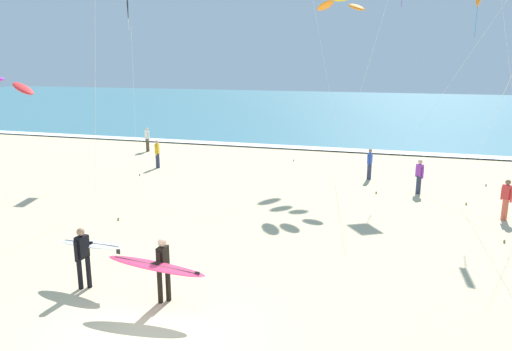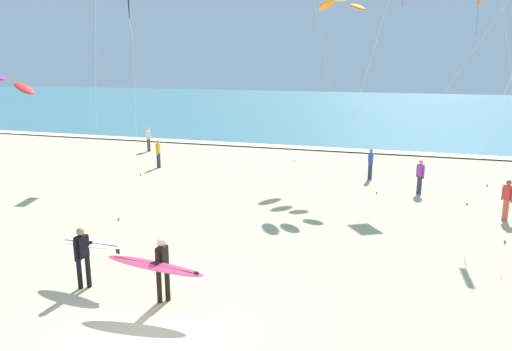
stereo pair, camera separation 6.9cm
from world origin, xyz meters
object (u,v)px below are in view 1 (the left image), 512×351
object	(u,v)px
kite_arc_golden_far	(341,4)
bystander_purple_top	(419,176)
bystander_yellow_top	(157,154)
kite_diamond_charcoal_close	(128,8)
bystander_blue_top	(370,164)
bystander_red_top	(506,200)
surfer_lead	(87,250)
surfer_trailing	(160,266)
bystander_white_top	(147,139)

from	to	relation	value
kite_arc_golden_far	bystander_purple_top	distance (m)	8.95
bystander_purple_top	bystander_yellow_top	world-z (taller)	same
kite_diamond_charcoal_close	bystander_blue_top	bearing A→B (deg)	1.02
kite_diamond_charcoal_close	bystander_red_top	xyz separation A→B (m)	(18.70, -4.89, -7.91)
surfer_lead	kite_arc_golden_far	distance (m)	16.79
surfer_trailing	bystander_red_top	bearing A→B (deg)	45.94
bystander_red_top	bystander_blue_top	bearing A→B (deg)	136.57
kite_diamond_charcoal_close	bystander_red_top	distance (m)	20.89
kite_arc_golden_far	bystander_yellow_top	xyz separation A→B (m)	(-9.95, -0.46, -7.74)
bystander_white_top	bystander_red_top	world-z (taller)	same
surfer_trailing	bystander_blue_top	distance (m)	15.44
surfer_lead	bystander_red_top	xyz separation A→B (m)	(11.83, 9.37, -0.23)
bystander_blue_top	bystander_red_top	bearing A→B (deg)	-43.43
kite_arc_golden_far	bystander_yellow_top	size ratio (longest dim) A/B	5.60
bystander_white_top	bystander_yellow_top	bearing A→B (deg)	-54.94
kite_diamond_charcoal_close	bystander_red_top	bearing A→B (deg)	-14.67
surfer_trailing	kite_diamond_charcoal_close	distance (m)	18.96
bystander_blue_top	surfer_trailing	bearing A→B (deg)	-105.14
bystander_red_top	surfer_lead	bearing A→B (deg)	-141.63
bystander_yellow_top	surfer_lead	bearing A→B (deg)	-69.18
surfer_lead	bystander_white_top	world-z (taller)	surfer_lead
kite_arc_golden_far	bystander_red_top	bearing A→B (deg)	-34.42
kite_arc_golden_far	bystander_blue_top	xyz separation A→B (m)	(1.71, 0.24, -7.74)
bystander_red_top	kite_diamond_charcoal_close	bearing A→B (deg)	165.33
bystander_yellow_top	bystander_blue_top	bearing A→B (deg)	3.46
surfer_lead	bystander_blue_top	distance (m)	15.86
surfer_trailing	bystander_yellow_top	distance (m)	16.12
surfer_lead	kite_diamond_charcoal_close	distance (m)	17.60
kite_diamond_charcoal_close	bystander_white_top	bearing A→B (deg)	110.26
surfer_trailing	bystander_yellow_top	bearing A→B (deg)	118.24
bystander_white_top	bystander_yellow_top	size ratio (longest dim) A/B	1.00
kite_arc_golden_far	bystander_blue_top	world-z (taller)	kite_arc_golden_far
kite_arc_golden_far	bystander_white_top	world-z (taller)	kite_arc_golden_far
kite_arc_golden_far	bystander_blue_top	distance (m)	7.93
bystander_white_top	bystander_purple_top	size ratio (longest dim) A/B	1.00
surfer_lead	bystander_blue_top	size ratio (longest dim) A/B	1.34
kite_arc_golden_far	surfer_lead	bearing A→B (deg)	-108.24
surfer_lead	bystander_yellow_top	xyz separation A→B (m)	(-5.25, 13.80, -0.23)
kite_arc_golden_far	bystander_white_top	bearing A→B (deg)	163.31
surfer_lead	bystander_white_top	xyz separation A→B (m)	(-8.31, 18.16, -0.23)
surfer_trailing	bystander_blue_top	world-z (taller)	surfer_trailing
kite_arc_golden_far	kite_diamond_charcoal_close	xyz separation A→B (m)	(-11.57, 0.01, 0.17)
kite_arc_golden_far	kite_diamond_charcoal_close	world-z (taller)	kite_diamond_charcoal_close
bystander_blue_top	kite_diamond_charcoal_close	bearing A→B (deg)	-178.98
bystander_blue_top	bystander_yellow_top	world-z (taller)	same
bystander_white_top	bystander_purple_top	distance (m)	18.03
surfer_trailing	bystander_white_top	distance (m)	21.42
bystander_purple_top	bystander_yellow_top	xyz separation A→B (m)	(-14.01, 1.45, 0.00)
bystander_white_top	bystander_red_top	bearing A→B (deg)	-23.57
surfer_trailing	kite_arc_golden_far	size ratio (longest dim) A/B	0.29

